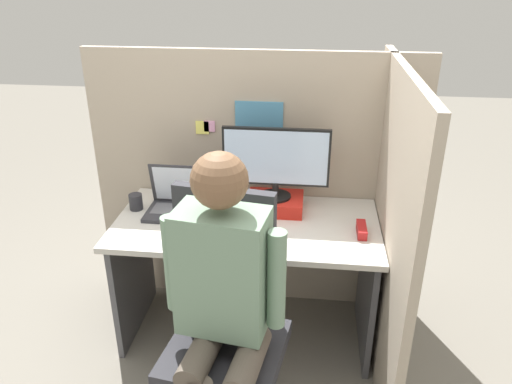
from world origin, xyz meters
name	(u,v)px	position (x,y,z in m)	size (l,w,h in m)	color
ground_plane	(239,376)	(0.00, 0.00, 0.00)	(12.00, 12.00, 0.00)	slate
cubicle_panel_back	(255,184)	(0.00, 0.70, 0.76)	(1.84, 0.05, 1.51)	tan
cubicle_panel_right	(388,228)	(0.70, 0.27, 0.76)	(0.04, 1.31, 1.51)	tan
desk	(247,252)	(0.00, 0.34, 0.53)	(1.34, 0.68, 0.71)	beige
paper_box	(275,203)	(0.13, 0.49, 0.75)	(0.29, 0.23, 0.07)	red
monitor	(276,160)	(0.13, 0.50, 0.99)	(0.55, 0.16, 0.38)	black
laptop	(179,204)	(-0.37, 0.41, 0.76)	(0.33, 0.24, 0.25)	#2D2D33
mouse	(213,227)	(-0.15, 0.23, 0.73)	(0.06, 0.04, 0.03)	black
stapler	(362,230)	(0.57, 0.28, 0.73)	(0.04, 0.14, 0.04)	#A31919
carrot_toy	(239,233)	(-0.02, 0.18, 0.73)	(0.04, 0.14, 0.04)	orange
office_chair	(226,317)	(-0.01, -0.23, 0.56)	(0.54, 0.59, 1.09)	#2D2D33
person	(224,297)	(0.01, -0.39, 0.79)	(0.48, 0.46, 1.34)	brown
pen_cup	(136,202)	(-0.60, 0.41, 0.75)	(0.07, 0.07, 0.09)	#28282D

